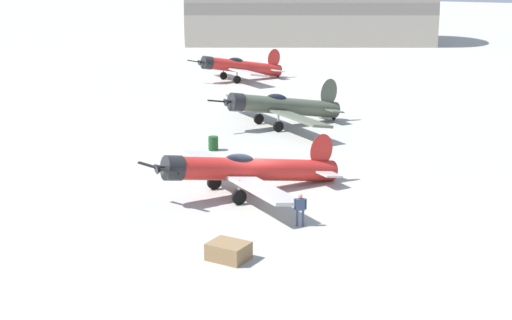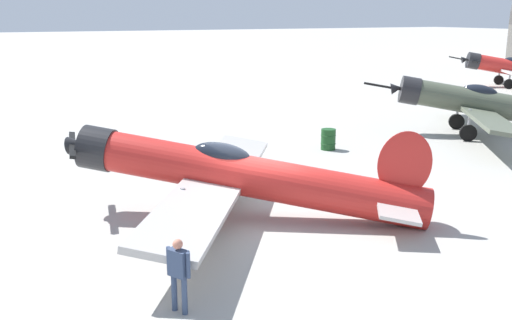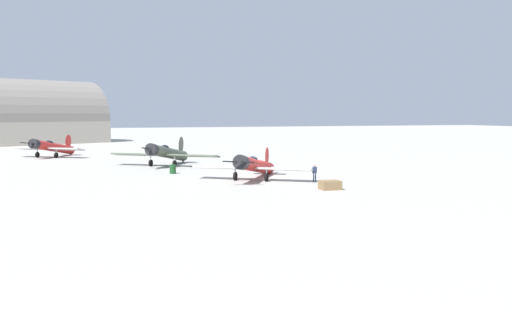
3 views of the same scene
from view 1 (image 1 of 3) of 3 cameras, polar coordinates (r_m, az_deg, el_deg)
name	(u,v)px [view 1 (image 1 of 3)]	position (r m, az deg, el deg)	size (l,w,h in m)	color
ground_plane	(256,192)	(40.94, 0.00, -2.43)	(400.00, 400.00, 0.00)	#A8A59E
airplane_foreground	(248,170)	(40.34, -0.64, -0.75)	(10.24, 9.68, 2.95)	red
airplane_mid_apron	(281,106)	(56.81, 1.94, 4.11)	(11.87, 9.83, 3.44)	#4C5442
airplane_far_line	(239,67)	(78.89, -1.28, 7.11)	(9.76, 8.99, 3.19)	red
ground_crew_mechanic	(300,207)	(35.54, 3.38, -3.57)	(0.56, 0.39, 1.59)	#384766
equipment_crate	(229,251)	(31.84, -2.10, -6.94)	(1.72, 1.41, 0.74)	olive
fuel_drum	(213,143)	(49.83, -3.27, 1.27)	(0.69, 0.69, 0.93)	#19471E
distant_hangar	(308,14)	(118.01, 3.95, 10.99)	(40.59, 31.84, 17.69)	#ADA393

